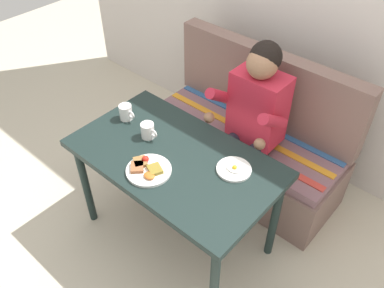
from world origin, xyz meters
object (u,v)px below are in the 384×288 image
object	(u,v)px
plate_eggs	(234,169)
coffee_mug_second	(148,130)
table	(175,166)
person	(251,115)
couch	(247,142)
plate_breakfast	(148,169)
coffee_mug	(126,112)

from	to	relation	value
plate_eggs	coffee_mug_second	xyz separation A→B (m)	(-0.55, -0.11, 0.04)
table	person	distance (m)	0.61
coffee_mug_second	couch	bearing A→B (deg)	72.78
couch	coffee_mug_second	world-z (taller)	couch
couch	coffee_mug_second	distance (m)	0.90
person	plate_eggs	xyz separation A→B (m)	(0.21, -0.46, -0.00)
table	plate_eggs	distance (m)	0.36
table	coffee_mug_second	distance (m)	0.27
couch	plate_breakfast	xyz separation A→B (m)	(-0.03, -0.95, 0.41)
table	couch	world-z (taller)	couch
table	person	xyz separation A→B (m)	(0.11, 0.59, 0.09)
table	couch	bearing A→B (deg)	90.00
person	plate_breakfast	world-z (taller)	person
table	couch	size ratio (longest dim) A/B	0.83
couch	plate_breakfast	size ratio (longest dim) A/B	5.82
plate_breakfast	coffee_mug_second	bearing A→B (deg)	135.11
couch	table	bearing A→B (deg)	-90.00
couch	person	bearing A→B (deg)	-56.87
coffee_mug	plate_eggs	bearing A→B (deg)	5.64
coffee_mug	coffee_mug_second	distance (m)	0.23
table	couch	distance (m)	0.83
plate_eggs	coffee_mug	xyz separation A→B (m)	(-0.78, -0.08, 0.04)
couch	coffee_mug	bearing A→B (deg)	-122.85
plate_breakfast	plate_eggs	xyz separation A→B (m)	(0.35, 0.31, -0.00)
couch	coffee_mug_second	xyz separation A→B (m)	(-0.23, -0.74, 0.45)
person	plate_breakfast	size ratio (longest dim) A/B	4.90
plate_eggs	couch	bearing A→B (deg)	116.74
person	plate_eggs	bearing A→B (deg)	-65.90
person	plate_breakfast	distance (m)	0.78
person	plate_eggs	world-z (taller)	person
table	plate_eggs	size ratio (longest dim) A/B	6.26
coffee_mug	couch	bearing A→B (deg)	57.15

